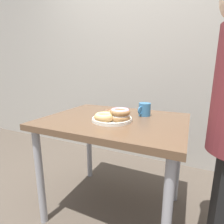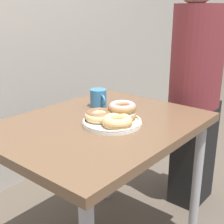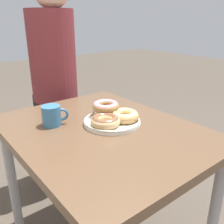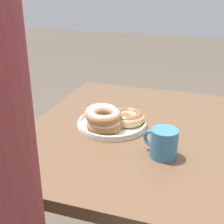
{
  "view_description": "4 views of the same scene",
  "coord_description": "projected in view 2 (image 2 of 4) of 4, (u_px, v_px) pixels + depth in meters",
  "views": [
    {
      "loc": [
        0.48,
        -0.94,
        1.08
      ],
      "look_at": [
        0.01,
        0.08,
        0.82
      ],
      "focal_mm": 28.0,
      "sensor_mm": 36.0,
      "label": 1
    },
    {
      "loc": [
        -1.01,
        -0.76,
        1.26
      ],
      "look_at": [
        0.01,
        0.08,
        0.82
      ],
      "focal_mm": 50.0,
      "sensor_mm": 36.0,
      "label": 2
    },
    {
      "loc": [
        -0.84,
        0.76,
        1.22
      ],
      "look_at": [
        0.01,
        0.08,
        0.82
      ],
      "focal_mm": 40.0,
      "sensor_mm": 36.0,
      "label": 3
    },
    {
      "loc": [
        1.05,
        0.43,
        1.28
      ],
      "look_at": [
        0.01,
        0.08,
        0.82
      ],
      "focal_mm": 50.0,
      "sensor_mm": 36.0,
      "label": 4
    }
  ],
  "objects": [
    {
      "name": "person_figure",
      "position": [
        196.0,
        89.0,
        1.9
      ],
      "size": [
        0.37,
        0.31,
        1.49
      ],
      "color": "black",
      "rests_on": "ground_plane"
    },
    {
      "name": "dining_table",
      "position": [
        100.0,
        140.0,
        1.48
      ],
      "size": [
        0.97,
        0.76,
        0.76
      ],
      "color": "brown",
      "rests_on": "ground_plane"
    },
    {
      "name": "donut_plate",
      "position": [
        114.0,
        117.0,
        1.41
      ],
      "size": [
        0.28,
        0.27,
        0.09
      ],
      "color": "silver",
      "rests_on": "dining_table"
    },
    {
      "name": "coffee_mug",
      "position": [
        99.0,
        98.0,
        1.65
      ],
      "size": [
        0.09,
        0.12,
        0.1
      ],
      "color": "teal",
      "rests_on": "dining_table"
    }
  ]
}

